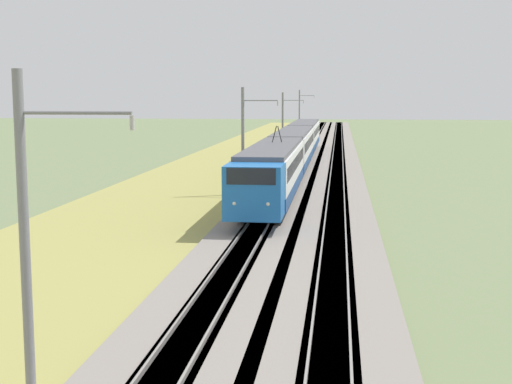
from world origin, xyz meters
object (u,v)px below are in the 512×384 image
(catenary_mast_near, at_px, (28,242))
(catenary_mast_far, at_px, (283,123))
(catenary_mast_mid, at_px, (244,140))
(passenger_train, at_px, (294,147))
(catenary_mast_distant, at_px, (300,113))

(catenary_mast_near, distance_m, catenary_mast_far, 68.58)
(catenary_mast_mid, xyz_separation_m, catenary_mast_far, (34.29, -0.00, -0.11))
(passenger_train, bearing_deg, catenary_mast_distant, -177.38)
(passenger_train, relative_size, catenary_mast_mid, 8.17)
(catenary_mast_mid, bearing_deg, catenary_mast_near, -180.00)
(catenary_mast_mid, bearing_deg, catenary_mast_distant, 0.00)
(catenary_mast_mid, bearing_deg, catenary_mast_far, -0.00)
(passenger_train, xyz_separation_m, catenary_mast_distant, (53.19, 2.44, 1.73))
(catenary_mast_distant, bearing_deg, passenger_train, -177.38)
(catenary_mast_mid, relative_size, catenary_mast_far, 1.03)
(passenger_train, height_order, catenary_mast_near, catenary_mast_near)
(catenary_mast_near, bearing_deg, catenary_mast_distant, 0.00)
(catenary_mast_mid, relative_size, catenary_mast_distant, 0.96)
(passenger_train, height_order, catenary_mast_far, catenary_mast_far)
(catenary_mast_mid, distance_m, catenary_mast_far, 34.29)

